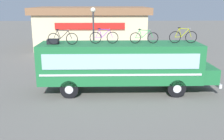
% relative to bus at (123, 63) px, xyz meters
% --- Properties ---
extents(ground_plane, '(120.00, 120.00, 0.00)m').
position_rel_bus_xyz_m(ground_plane, '(-0.19, -0.00, -1.83)').
color(ground_plane, '#605E59').
extents(bus, '(10.84, 2.48, 3.06)m').
position_rel_bus_xyz_m(bus, '(0.00, 0.00, 0.00)').
color(bus, '#1E6B38').
rests_on(bus, ground).
extents(luggage_bag_1, '(0.65, 0.56, 0.29)m').
position_rel_bus_xyz_m(luggage_bag_1, '(-4.18, -0.12, 1.37)').
color(luggage_bag_1, black).
rests_on(luggage_bag_1, bus).
extents(rooftop_bicycle_1, '(1.74, 0.44, 0.91)m').
position_rel_bus_xyz_m(rooftop_bicycle_1, '(-3.55, -0.41, 1.61)').
color(rooftop_bicycle_1, black).
rests_on(rooftop_bicycle_1, bus).
extents(rooftop_bicycle_2, '(1.71, 0.44, 0.93)m').
position_rel_bus_xyz_m(rooftop_bicycle_2, '(-1.16, -0.04, 1.61)').
color(rooftop_bicycle_2, black).
rests_on(rooftop_bicycle_2, bus).
extents(rooftop_bicycle_3, '(1.71, 0.44, 0.88)m').
position_rel_bus_xyz_m(rooftop_bicycle_3, '(1.24, -0.04, 1.60)').
color(rooftop_bicycle_3, black).
rests_on(rooftop_bicycle_3, bus).
extents(rooftop_bicycle_4, '(1.70, 0.44, 0.95)m').
position_rel_bus_xyz_m(rooftop_bicycle_4, '(3.61, 0.01, 1.62)').
color(rooftop_bicycle_4, black).
rests_on(rooftop_bicycle_4, bus).
extents(roadside_building, '(13.49, 7.81, 4.81)m').
position_rel_bus_xyz_m(roadside_building, '(-2.77, 16.34, 0.63)').
color(roadside_building, beige).
rests_on(roadside_building, ground).
extents(street_lamp, '(0.39, 0.39, 5.05)m').
position_rel_bus_xyz_m(street_lamp, '(-2.02, 4.98, 1.51)').
color(street_lamp, '#38383D').
rests_on(street_lamp, ground).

